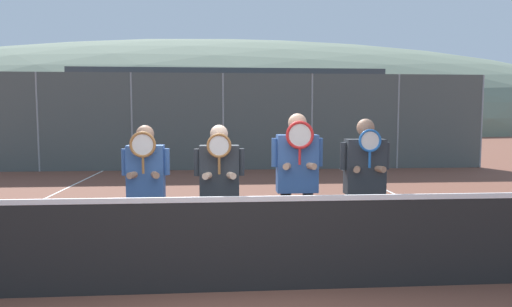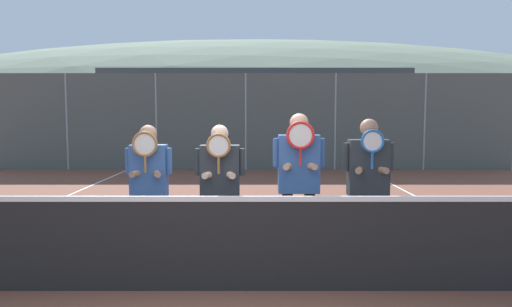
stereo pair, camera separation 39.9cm
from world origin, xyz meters
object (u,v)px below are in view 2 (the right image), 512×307
Objects in this scene: player_center_left at (218,184)px; car_center at (394,138)px; player_center_right at (297,174)px; player_leftmost at (147,182)px; car_left_of_center at (257,138)px; player_rightmost at (366,179)px; car_far_left at (125,140)px.

car_center reaches higher than player_center_left.
player_leftmost is at bearing 179.39° from player_center_right.
car_center is at bearing 0.36° from car_left_of_center.
car_center is (6.63, 11.81, -0.07)m from player_leftmost.
player_center_right is 11.81m from car_left_of_center.
player_center_left is at bearing -92.66° from car_left_of_center.
player_rightmost is 0.40× the size of car_center.
car_left_of_center reaches higher than car_far_left.
player_center_right reaches higher than player_center_left.
player_center_left is at bearing -172.52° from player_center_right.
player_center_right is at bearing 178.41° from player_rightmost.
car_left_of_center is (-0.39, 11.80, -0.18)m from player_center_right.
player_rightmost reaches higher than player_leftmost.
player_center_left is at bearing -9.30° from player_leftmost.
player_rightmost is at bearing 3.25° from player_center_left.
player_center_left is 0.93× the size of player_center_right.
player_center_left is 0.96m from player_center_right.
player_center_right is 12.77m from car_center.
player_leftmost is 11.87m from car_left_of_center.
player_leftmost is 0.96× the size of player_rightmost.
car_left_of_center is at bearing 87.34° from player_center_left.
car_center is at bearing 71.45° from player_rightmost.
car_center reaches higher than car_left_of_center.
player_center_left is 0.37× the size of car_left_of_center.
car_left_of_center is at bearing 83.09° from player_leftmost.
player_leftmost is 0.89m from player_center_left.
car_far_left is at bearing 110.41° from player_center_left.
car_far_left is 10.28m from car_center.
player_center_left is 0.38× the size of car_center.
player_rightmost is (0.83, -0.02, -0.06)m from player_center_right.
car_left_of_center is (1.43, 11.78, -0.08)m from player_leftmost.
car_left_of_center is at bearing 91.89° from player_center_right.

